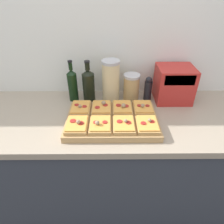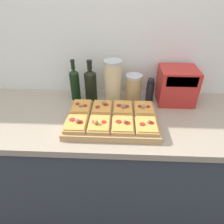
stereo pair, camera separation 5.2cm
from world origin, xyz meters
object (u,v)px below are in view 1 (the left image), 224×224
at_px(wine_bottle, 89,85).
at_px(toaster_oven, 174,84).
at_px(olive_oil_bottle, 73,85).
at_px(grain_jar_short, 131,87).
at_px(grain_jar_tall, 111,81).
at_px(cutting_board, 112,120).
at_px(pepper_mill, 148,89).

distance_m(wine_bottle, toaster_oven, 0.58).
bearing_deg(olive_oil_bottle, grain_jar_short, 0.00).
relative_size(wine_bottle, grain_jar_short, 1.51).
xyz_separation_m(grain_jar_tall, grain_jar_short, (0.14, 0.00, -0.05)).
xyz_separation_m(cutting_board, wine_bottle, (-0.16, 0.28, 0.10)).
xyz_separation_m(wine_bottle, grain_jar_tall, (0.15, 0.00, 0.03)).
bearing_deg(olive_oil_bottle, wine_bottle, 0.00).
height_order(wine_bottle, toaster_oven, wine_bottle).
distance_m(cutting_board, wine_bottle, 0.34).
relative_size(grain_jar_tall, toaster_oven, 1.08).
bearing_deg(grain_jar_short, wine_bottle, 180.00).
bearing_deg(wine_bottle, cutting_board, -60.67).
xyz_separation_m(wine_bottle, grain_jar_short, (0.29, 0.00, -0.02)).
height_order(wine_bottle, pepper_mill, wine_bottle).
distance_m(cutting_board, pepper_mill, 0.38).
xyz_separation_m(cutting_board, grain_jar_short, (0.13, 0.28, 0.08)).
bearing_deg(toaster_oven, grain_jar_short, 179.54).
distance_m(cutting_board, grain_jar_tall, 0.31).
height_order(grain_jar_tall, grain_jar_short, grain_jar_tall).
bearing_deg(wine_bottle, grain_jar_tall, 0.00).
xyz_separation_m(cutting_board, grain_jar_tall, (-0.01, 0.28, 0.12)).
distance_m(olive_oil_bottle, grain_jar_tall, 0.26).
xyz_separation_m(grain_jar_tall, toaster_oven, (0.43, -0.00, -0.02)).
relative_size(olive_oil_bottle, grain_jar_short, 1.52).
bearing_deg(pepper_mill, grain_jar_short, 180.00).
bearing_deg(toaster_oven, cutting_board, -146.66).
bearing_deg(cutting_board, pepper_mill, 48.22).
bearing_deg(grain_jar_tall, grain_jar_short, 0.00).
height_order(grain_jar_short, toaster_oven, toaster_oven).
bearing_deg(grain_jar_tall, olive_oil_bottle, 180.00).
bearing_deg(grain_jar_short, olive_oil_bottle, 180.00).
bearing_deg(wine_bottle, olive_oil_bottle, 180.00).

